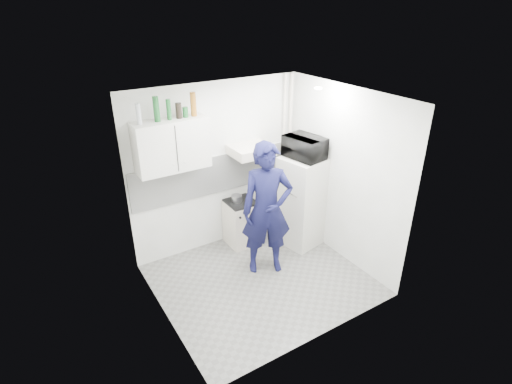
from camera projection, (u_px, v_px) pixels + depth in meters
floor at (261, 280)px, 5.70m from camera, size 2.80×2.80×0.00m
ceiling at (262, 98)px, 4.57m from camera, size 2.80×2.80×0.00m
wall_back at (217, 168)px, 6.09m from camera, size 2.80×0.00×2.80m
wall_left at (157, 229)px, 4.47m from camera, size 0.00×2.60×2.60m
wall_right at (342, 176)px, 5.80m from camera, size 0.00×2.60×2.60m
person at (267, 210)px, 5.55m from camera, size 0.84×0.72×1.96m
stove at (241, 223)px, 6.43m from camera, size 0.46×0.46×0.73m
fridge at (302, 201)px, 6.31m from camera, size 0.72×0.72×1.47m
stove_top at (241, 202)px, 6.26m from camera, size 0.44×0.44×0.03m
saucepan at (237, 198)px, 6.25m from camera, size 0.17×0.17×0.09m
microwave at (305, 147)px, 5.91m from camera, size 0.66×0.51×0.33m
bottle_a at (139, 114)px, 4.96m from camera, size 0.06×0.06×0.26m
bottle_c at (156, 109)px, 5.06m from camera, size 0.08×0.08×0.32m
bottle_d at (169, 110)px, 5.15m from camera, size 0.06×0.06×0.27m
canister_a at (179, 111)px, 5.23m from camera, size 0.08×0.08×0.20m
canister_b at (185, 112)px, 5.28m from camera, size 0.07×0.07×0.14m
bottle_e at (193, 104)px, 5.30m from camera, size 0.08×0.08×0.32m
upper_cabinet at (172, 145)px, 5.36m from camera, size 1.00×0.35×0.70m
range_hood at (251, 150)px, 5.99m from camera, size 0.60×0.50×0.14m
backsplash at (218, 174)px, 6.12m from camera, size 2.74×0.03×0.60m
pipe_a at (289, 153)px, 6.65m from camera, size 0.05×0.05×2.60m
pipe_b at (283, 155)px, 6.59m from camera, size 0.04×0.04×2.60m
ceiling_spot_fixture at (318, 88)px, 5.21m from camera, size 0.10×0.10×0.02m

